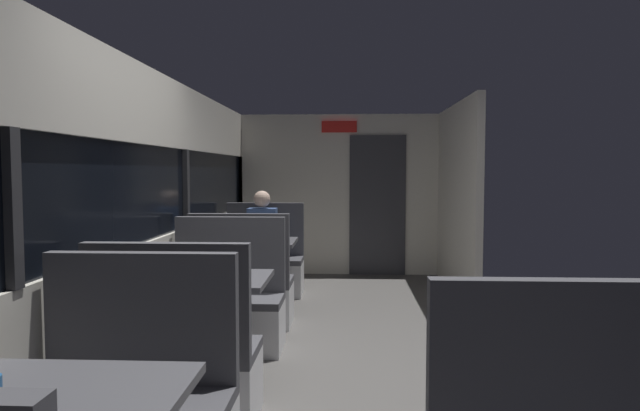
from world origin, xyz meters
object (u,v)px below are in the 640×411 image
at_px(bench_far_window_facing_end, 242,292).
at_px(coffee_cup_secondary, 250,237).
at_px(dining_table_mid_window, 205,291).
at_px(dining_table_far_window, 254,250).
at_px(bench_far_window_facing_entry, 264,267).
at_px(bench_mid_window_facing_end, 177,368).
at_px(seated_passenger, 263,251).
at_px(bench_mid_window_facing_entry, 227,310).

height_order(bench_far_window_facing_end, coffee_cup_secondary, bench_far_window_facing_end).
distance_m(dining_table_mid_window, dining_table_far_window, 2.11).
bearing_deg(dining_table_mid_window, bench_far_window_facing_end, 90.00).
bearing_deg(bench_far_window_facing_entry, coffee_cup_secondary, -92.27).
height_order(bench_mid_window_facing_end, coffee_cup_secondary, bench_mid_window_facing_end).
xyz_separation_m(dining_table_far_window, bench_far_window_facing_entry, (0.00, 0.70, -0.31)).
bearing_deg(bench_mid_window_facing_end, dining_table_far_window, 90.00).
height_order(bench_mid_window_facing_end, bench_far_window_facing_end, same).
distance_m(dining_table_far_window, seated_passenger, 0.64).
bearing_deg(dining_table_mid_window, bench_far_window_facing_entry, 90.00).
relative_size(bench_far_window_facing_entry, seated_passenger, 0.87).
xyz_separation_m(dining_table_far_window, seated_passenger, (0.00, 0.63, -0.10)).
xyz_separation_m(bench_mid_window_facing_end, seated_passenger, (0.00, 3.43, 0.21)).
bearing_deg(coffee_cup_secondary, seated_passenger, 87.50).
height_order(dining_table_mid_window, bench_mid_window_facing_entry, bench_mid_window_facing_entry).
height_order(bench_mid_window_facing_entry, dining_table_far_window, bench_mid_window_facing_entry).
bearing_deg(coffee_cup_secondary, bench_far_window_facing_end, -87.09).
bearing_deg(seated_passenger, dining_table_mid_window, -90.00).
bearing_deg(bench_far_window_facing_entry, bench_mid_window_facing_entry, -90.00).
bearing_deg(bench_mid_window_facing_entry, seated_passenger, 90.00).
height_order(dining_table_far_window, coffee_cup_secondary, coffee_cup_secondary).
xyz_separation_m(bench_far_window_facing_end, bench_far_window_facing_entry, (0.00, 1.40, 0.00)).
xyz_separation_m(dining_table_mid_window, seated_passenger, (0.00, 2.73, -0.10)).
relative_size(bench_mid_window_facing_entry, bench_far_window_facing_end, 1.00).
xyz_separation_m(dining_table_mid_window, dining_table_far_window, (0.00, 2.11, 0.00)).
height_order(seated_passenger, coffee_cup_secondary, seated_passenger).
bearing_deg(seated_passenger, bench_far_window_facing_end, -90.00).
bearing_deg(coffee_cup_secondary, bench_mid_window_facing_end, -89.34).
xyz_separation_m(bench_mid_window_facing_entry, bench_far_window_facing_entry, (0.00, 2.11, 0.00)).
bearing_deg(bench_mid_window_facing_entry, dining_table_far_window, 90.00).
xyz_separation_m(bench_mid_window_facing_entry, seated_passenger, (0.00, 2.03, 0.21)).
height_order(bench_far_window_facing_end, seated_passenger, seated_passenger).
distance_m(bench_mid_window_facing_end, dining_table_far_window, 2.82).
distance_m(bench_mid_window_facing_end, coffee_cup_secondary, 2.76).
relative_size(dining_table_mid_window, bench_mid_window_facing_entry, 0.82).
bearing_deg(dining_table_far_window, bench_mid_window_facing_entry, -90.00).
relative_size(bench_mid_window_facing_end, bench_far_window_facing_entry, 1.00).
bearing_deg(bench_far_window_facing_entry, bench_far_window_facing_end, -90.00).
distance_m(bench_mid_window_facing_entry, bench_far_window_facing_entry, 2.11).
relative_size(bench_mid_window_facing_end, seated_passenger, 0.87).
distance_m(bench_mid_window_facing_end, bench_far_window_facing_entry, 3.51).
height_order(dining_table_mid_window, dining_table_far_window, same).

